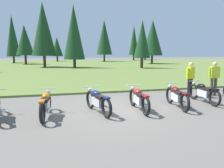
% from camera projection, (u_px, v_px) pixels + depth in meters
% --- Properties ---
extents(ground_plane, '(140.00, 140.00, 0.00)m').
position_uv_depth(ground_plane, '(116.00, 110.00, 8.10)').
color(ground_plane, '#605B54').
extents(grass_moorland, '(80.00, 44.00, 0.10)m').
position_uv_depth(grass_moorland, '(72.00, 66.00, 32.40)').
color(grass_moorland, '#5B7033').
rests_on(grass_moorland, ground).
extents(forest_treeline, '(33.79, 29.68, 8.79)m').
position_uv_depth(forest_treeline, '(92.00, 38.00, 38.79)').
color(forest_treeline, '#47331E').
rests_on(forest_treeline, ground).
extents(motorcycle_orange, '(0.62, 2.10, 0.88)m').
position_uv_depth(motorcycle_orange, '(46.00, 104.00, 7.21)').
color(motorcycle_orange, black).
rests_on(motorcycle_orange, ground).
extents(motorcycle_navy, '(0.75, 2.06, 0.88)m').
position_uv_depth(motorcycle_navy, '(98.00, 101.00, 7.70)').
color(motorcycle_navy, black).
rests_on(motorcycle_navy, ground).
extents(motorcycle_red, '(0.62, 2.10, 0.88)m').
position_uv_depth(motorcycle_red, '(139.00, 99.00, 8.02)').
color(motorcycle_red, black).
rests_on(motorcycle_red, ground).
extents(motorcycle_maroon, '(0.62, 2.10, 0.88)m').
position_uv_depth(motorcycle_maroon, '(177.00, 96.00, 8.47)').
color(motorcycle_maroon, black).
rests_on(motorcycle_maroon, ground).
extents(motorcycle_black, '(0.62, 2.10, 0.88)m').
position_uv_depth(motorcycle_black, '(203.00, 92.00, 9.28)').
color(motorcycle_black, black).
rests_on(motorcycle_black, ground).
extents(rider_near_row_end, '(0.51, 0.34, 1.67)m').
position_uv_depth(rider_near_row_end, '(190.00, 77.00, 10.39)').
color(rider_near_row_end, black).
rests_on(rider_near_row_end, ground).
extents(rider_checking_bike, '(0.53, 0.30, 1.67)m').
position_uv_depth(rider_checking_bike, '(214.00, 77.00, 10.68)').
color(rider_checking_bike, '#4C4233').
rests_on(rider_checking_bike, ground).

